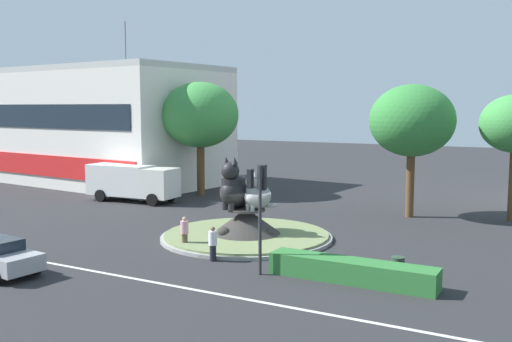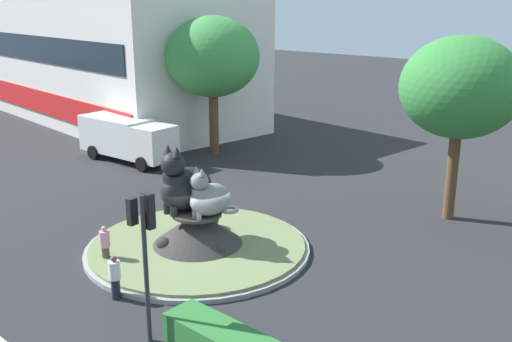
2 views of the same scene
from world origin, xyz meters
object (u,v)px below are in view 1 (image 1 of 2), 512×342
Objects in this scene: second_tree_near_tower at (412,121)px; delivery_box_truck at (132,181)px; traffic_light_mast at (259,194)px; cat_statue_grey at (257,195)px; pedestrian_white_shirt at (213,243)px; cat_statue_black at (236,189)px; shophouse_block at (88,125)px; litter_bin at (398,268)px; pedestrian_pink_shirt at (185,232)px; third_tree_left at (200,115)px.

second_tree_near_tower is 20.47m from delivery_box_truck.
traffic_light_mast is at bearing -38.47° from delivery_box_truck.
cat_statue_grey is at bearing -28.24° from delivery_box_truck.
second_tree_near_tower reaches higher than pedestrian_white_shirt.
cat_statue_black is at bearing 35.15° from traffic_light_mast.
cat_statue_black is 28.91m from shophouse_block.
second_tree_near_tower is (6.70, 10.41, 3.47)m from cat_statue_black.
litter_bin is (22.47, -9.74, -1.08)m from delivery_box_truck.
traffic_light_mast is at bearing -118.42° from pedestrian_white_shirt.
traffic_light_mast is 20.98m from delivery_box_truck.
litter_bin is at bearing 78.30° from cat_statue_grey.
pedestrian_white_shirt is at bearing -29.81° from shophouse_block.
delivery_box_truck is (-19.58, -3.80, -4.59)m from second_tree_near_tower.
second_tree_near_tower is at bearing 7.22° from delivery_box_truck.
cat_statue_black is 0.62× the size of traffic_light_mast.
shophouse_block is 17.50× the size of pedestrian_pink_shirt.
third_tree_left is (-11.34, 11.41, 3.96)m from cat_statue_grey.
pedestrian_pink_shirt is at bearing 48.87° from pedestrian_white_shirt.
delivery_box_truck reaches higher than litter_bin.
cat_statue_black is 0.34× the size of second_tree_near_tower.
second_tree_near_tower reaches higher than cat_statue_black.
third_tree_left is at bearing -171.01° from pedestrian_pink_shirt.
third_tree_left reaches higher than delivery_box_truck.
cat_statue_black is 1.38× the size of cat_statue_grey.
litter_bin is at bearing -93.44° from pedestrian_white_shirt.
shophouse_block reaches higher than traffic_light_mast.
cat_statue_grey is 0.23× the size of third_tree_left.
shophouse_block is 3.28× the size of second_tree_near_tower.
second_tree_near_tower is (5.52, 10.20, 3.73)m from cat_statue_grey.
shophouse_block is 3.86× the size of delivery_box_truck.
cat_statue_grey is 6.40m from traffic_light_mast.
third_tree_left reaches higher than cat_statue_black.
shophouse_block is at bearing 172.89° from second_tree_near_tower.
cat_statue_black is 14.52m from delivery_box_truck.
shophouse_block reaches higher than pedestrian_pink_shirt.
pedestrian_white_shirt is 1.77× the size of litter_bin.
pedestrian_white_shirt is 18.19m from delivery_box_truck.
second_tree_near_tower is (2.40, 15.70, 2.73)m from traffic_light_mast.
third_tree_left is 20.65m from pedestrian_white_shirt.
litter_bin is (8.41, -3.34, -1.93)m from cat_statue_grey.
second_tree_near_tower is 5.27× the size of pedestrian_white_shirt.
traffic_light_mast is (4.30, -5.29, 0.74)m from cat_statue_black.
shophouse_block is 29.94m from pedestrian_pink_shirt.
pedestrian_white_shirt is 1.01× the size of pedestrian_pink_shirt.
second_tree_near_tower is 16.91m from third_tree_left.
shophouse_block is at bearing -148.84° from pedestrian_pink_shirt.
pedestrian_pink_shirt is (-2.26, -3.37, -1.56)m from cat_statue_grey.
shophouse_block is at bearing 143.54° from delivery_box_truck.
second_tree_near_tower is 16.52m from pedestrian_pink_shirt.
pedestrian_white_shirt is (11.64, -16.14, -5.52)m from third_tree_left.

